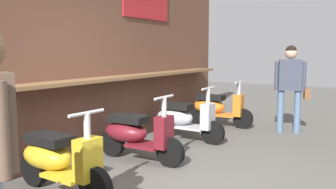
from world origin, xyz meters
The scene contains 6 objects.
market_stall_facade centered at (0.00, 2.02, 1.83)m, with size 9.71×0.61×3.67m.
scooter_yellow centered at (-0.74, 1.08, 0.39)m, with size 0.46×1.40×0.97m.
scooter_maroon centered at (0.69, 1.08, 0.39)m, with size 0.46×1.40×0.97m.
scooter_silver centered at (2.09, 1.08, 0.39)m, with size 0.46×1.40×0.97m.
scooter_orange centered at (3.53, 1.08, 0.39)m, with size 0.49×1.40×0.97m.
shopper_with_handbag centered at (3.65, -0.39, 1.02)m, with size 0.41×0.66×1.68m.
Camera 1 is at (-3.35, -1.95, 1.57)m, focal length 38.23 mm.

